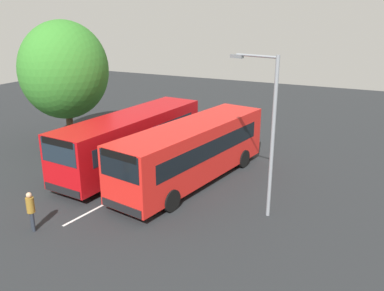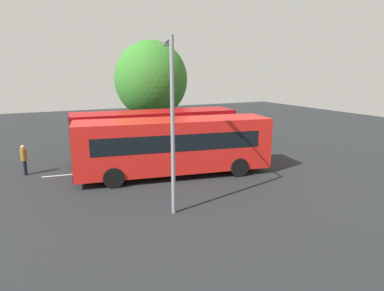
{
  "view_description": "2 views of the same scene",
  "coord_description": "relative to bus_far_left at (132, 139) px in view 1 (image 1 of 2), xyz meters",
  "views": [
    {
      "loc": [
        17.26,
        10.48,
        8.36
      ],
      "look_at": [
        -1.37,
        1.34,
        1.52
      ],
      "focal_mm": 37.52,
      "sensor_mm": 36.0,
      "label": 1
    },
    {
      "loc": [
        6.47,
        18.13,
        5.57
      ],
      "look_at": [
        -1.49,
        1.45,
        1.44
      ],
      "focal_mm": 31.14,
      "sensor_mm": 36.0,
      "label": 2
    }
  ],
  "objects": [
    {
      "name": "bus_far_left",
      "position": [
        0.0,
        0.0,
        0.0
      ],
      "size": [
        10.53,
        3.34,
        3.08
      ],
      "rotation": [
        0.0,
        0.0,
        -0.08
      ],
      "color": "#B70C11",
      "rests_on": "ground"
    },
    {
      "name": "ground_plane",
      "position": [
        0.45,
        1.96,
        -1.71
      ],
      "size": [
        65.42,
        65.42,
        0.0
      ],
      "primitive_type": "plane",
      "color": "#232628"
    },
    {
      "name": "pedestrian",
      "position": [
        7.64,
        0.34,
        -0.72
      ],
      "size": [
        0.43,
        0.43,
        1.68
      ],
      "rotation": [
        0.0,
        0.0,
        2.65
      ],
      "color": "#232833",
      "rests_on": "ground"
    },
    {
      "name": "street_lamp",
      "position": [
        2.14,
        8.28,
        2.26
      ],
      "size": [
        0.75,
        2.23,
        6.86
      ],
      "rotation": [
        0.0,
        0.0,
        -1.83
      ],
      "color": "gray",
      "rests_on": "ground"
    },
    {
      "name": "lane_stripe_outer_left",
      "position": [
        0.45,
        1.96,
        -1.7
      ],
      "size": [
        12.86,
        1.72,
        0.01
      ],
      "primitive_type": "cube",
      "rotation": [
        0.0,
        0.0,
        -0.12
      ],
      "color": "silver",
      "rests_on": "ground"
    },
    {
      "name": "depot_tree",
      "position": [
        -2.03,
        -6.39,
        3.18
      ],
      "size": [
        5.97,
        5.37,
        8.03
      ],
      "color": "#4C3823",
      "rests_on": "ground"
    },
    {
      "name": "bus_center_left",
      "position": [
        0.29,
        3.91,
        0.0
      ],
      "size": [
        10.62,
        4.15,
        3.08
      ],
      "rotation": [
        0.0,
        0.0,
        -0.17
      ],
      "color": "red",
      "rests_on": "ground"
    }
  ]
}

